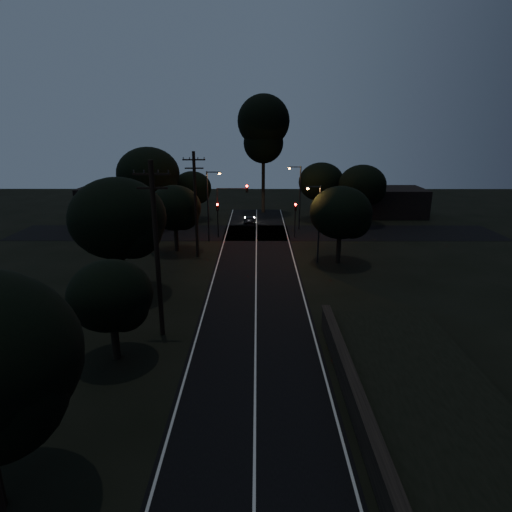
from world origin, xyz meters
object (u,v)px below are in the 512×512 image
object	(u,v)px
signal_right	(295,214)
streetlight_c	(317,219)
signal_left	(218,214)
signal_mast	(232,201)
streetlight_a	(209,201)
streetlight_b	(299,193)
utility_pole_far	(196,203)
utility_pole_mid	(157,249)
tall_pine	(264,128)
car	(250,221)

from	to	relation	value
signal_right	streetlight_c	distance (m)	10.18
signal_left	signal_right	xyz separation A→B (m)	(9.20, 0.00, 0.00)
signal_left	signal_mast	xyz separation A→B (m)	(1.69, 0.00, 1.50)
signal_mast	streetlight_a	distance (m)	3.13
signal_mast	streetlight_b	world-z (taller)	streetlight_b
utility_pole_far	streetlight_c	size ratio (longest dim) A/B	1.40
utility_pole_mid	signal_left	size ratio (longest dim) A/B	2.68
streetlight_b	tall_pine	bearing A→B (deg)	111.38
signal_left	streetlight_c	size ratio (longest dim) A/B	0.55
streetlight_a	signal_mast	bearing A→B (deg)	39.77
utility_pole_mid	streetlight_b	world-z (taller)	utility_pole_mid
utility_pole_far	signal_right	distance (m)	13.53
signal_right	car	bearing A→B (deg)	132.54
streetlight_b	utility_pole_far	bearing A→B (deg)	-133.30
signal_right	utility_pole_far	bearing A→B (deg)	-143.00
signal_mast	signal_right	bearing A→B (deg)	-0.03
signal_mast	streetlight_b	bearing A→B (deg)	25.99
streetlight_a	streetlight_b	xyz separation A→B (m)	(10.61, 6.00, 0.00)
car	streetlight_b	bearing A→B (deg)	161.09
streetlight_b	utility_pole_mid	bearing A→B (deg)	-111.30
utility_pole_far	streetlight_b	xyz separation A→B (m)	(11.31, 12.00, -0.85)
utility_pole_mid	streetlight_c	distance (m)	19.15
utility_pole_far	car	xyz separation A→B (m)	(5.08, 14.00, -4.82)
utility_pole_far	streetlight_c	distance (m)	12.05
streetlight_c	car	size ratio (longest dim) A/B	1.91
utility_pole_mid	streetlight_a	world-z (taller)	utility_pole_mid
streetlight_a	streetlight_b	distance (m)	12.19
utility_pole_far	tall_pine	world-z (taller)	tall_pine
signal_right	tall_pine	bearing A→B (deg)	103.49
streetlight_c	signal_left	bearing A→B (deg)	136.24
signal_left	signal_mast	world-z (taller)	signal_mast
tall_pine	signal_left	bearing A→B (deg)	-110.46
streetlight_a	streetlight_c	size ratio (longest dim) A/B	1.07
utility_pole_mid	streetlight_c	size ratio (longest dim) A/B	1.47
tall_pine	car	size ratio (longest dim) A/B	4.38
signal_right	signal_mast	size ratio (longest dim) A/B	0.66
utility_pole_far	car	bearing A→B (deg)	70.05
signal_left	signal_mast	distance (m)	2.26
signal_left	signal_right	distance (m)	9.20
signal_mast	signal_left	bearing A→B (deg)	-179.87
tall_pine	streetlight_c	world-z (taller)	tall_pine
tall_pine	car	world-z (taller)	tall_pine
signal_mast	car	distance (m)	7.32
signal_left	signal_right	size ratio (longest dim) A/B	1.00
signal_right	car	xyz separation A→B (m)	(-5.52, 6.01, -2.17)
tall_pine	streetlight_b	bearing A→B (deg)	-68.62
car	signal_left	bearing A→B (deg)	57.42
signal_left	signal_mast	bearing A→B (deg)	0.13
signal_left	car	bearing A→B (deg)	58.51
signal_left	car	size ratio (longest dim) A/B	1.04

